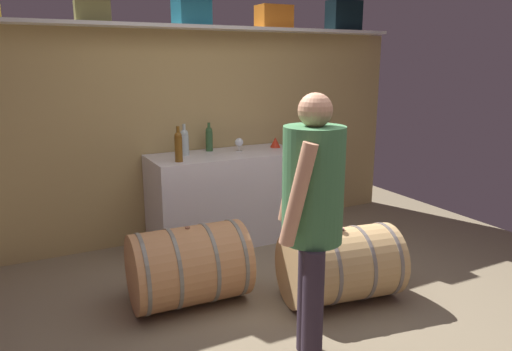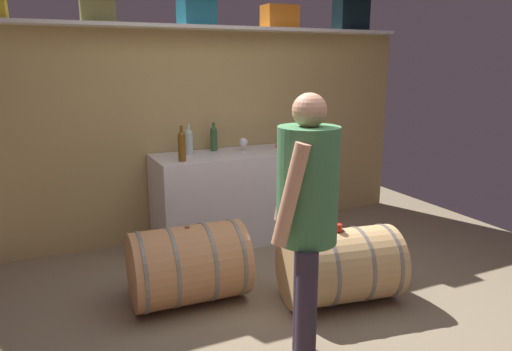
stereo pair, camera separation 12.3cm
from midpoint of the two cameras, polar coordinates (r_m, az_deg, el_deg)
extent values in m
cube|color=#827359|center=(3.88, 2.05, -14.19)|extent=(6.05, 7.48, 0.02)
cube|color=tan|center=(4.97, -6.47, 4.77)|extent=(4.85, 0.10, 2.09)
cube|color=silver|center=(4.78, -6.20, 17.17)|extent=(4.46, 0.40, 0.03)
cube|color=olive|center=(4.57, -17.72, 18.94)|extent=(0.30, 0.20, 0.31)
cube|color=#1E7088|center=(4.79, -6.37, 18.95)|extent=(0.33, 0.27, 0.27)
cube|color=orange|center=(5.15, 3.55, 18.41)|extent=(0.35, 0.25, 0.23)
cube|color=black|center=(5.64, 11.92, 18.21)|extent=(0.37, 0.22, 0.32)
cube|color=white|center=(4.82, -2.35, -2.62)|extent=(1.51, 0.65, 0.91)
cylinder|color=brown|center=(4.36, -8.05, 3.15)|extent=(0.07, 0.07, 0.22)
sphere|color=brown|center=(4.34, -8.10, 4.77)|extent=(0.07, 0.07, 0.07)
cylinder|color=brown|center=(4.33, -8.12, 5.40)|extent=(0.03, 0.03, 0.08)
cylinder|color=#345C33|center=(4.84, -4.34, 4.12)|extent=(0.07, 0.07, 0.20)
sphere|color=#345C33|center=(4.83, -4.37, 5.42)|extent=(0.07, 0.07, 0.07)
cylinder|color=#345C33|center=(4.82, -4.38, 5.93)|extent=(0.03, 0.03, 0.07)
cylinder|color=#B3C5C2|center=(4.66, -7.28, 3.68)|extent=(0.08, 0.08, 0.20)
sphere|color=#B3C5C2|center=(4.65, -7.32, 5.05)|extent=(0.08, 0.08, 0.08)
cylinder|color=#B3C5C2|center=(4.64, -7.34, 5.67)|extent=(0.03, 0.03, 0.08)
cylinder|color=white|center=(4.83, -0.77, 2.97)|extent=(0.07, 0.07, 0.00)
cylinder|color=white|center=(4.82, -0.77, 3.32)|extent=(0.01, 0.01, 0.06)
sphere|color=white|center=(4.81, -0.77, 4.02)|extent=(0.09, 0.09, 0.09)
sphere|color=maroon|center=(4.82, -0.77, 3.87)|extent=(0.05, 0.05, 0.05)
cone|color=red|center=(5.03, 3.63, 3.97)|extent=(0.11, 0.11, 0.11)
cylinder|color=tan|center=(3.74, 11.00, -10.55)|extent=(0.94, 0.69, 0.56)
cylinder|color=slate|center=(3.60, 5.74, -11.34)|extent=(0.12, 0.57, 0.57)
cylinder|color=slate|center=(3.68, 9.05, -10.85)|extent=(0.12, 0.57, 0.57)
cylinder|color=slate|center=(3.80, 12.89, -10.24)|extent=(0.12, 0.57, 0.57)
cylinder|color=slate|center=(3.91, 15.82, -9.75)|extent=(0.12, 0.57, 0.57)
cylinder|color=#824752|center=(3.63, 11.20, -6.45)|extent=(0.04, 0.04, 0.01)
cylinder|color=tan|center=(3.68, -7.13, -10.52)|extent=(0.88, 0.63, 0.59)
cylinder|color=slate|center=(3.62, -12.68, -11.24)|extent=(0.06, 0.60, 0.60)
cylinder|color=slate|center=(3.65, -9.22, -10.80)|extent=(0.06, 0.60, 0.60)
cylinder|color=slate|center=(3.72, -5.08, -10.23)|extent=(0.06, 0.60, 0.60)
cylinder|color=slate|center=(3.78, -1.84, -9.74)|extent=(0.06, 0.60, 0.60)
cylinder|color=#8E5841|center=(3.57, -7.27, -6.12)|extent=(0.04, 0.04, 0.01)
cylinder|color=red|center=(3.60, 10.75, -6.15)|extent=(0.06, 0.06, 0.05)
cylinder|color=#332837|center=(3.06, 6.82, -13.72)|extent=(0.12, 0.12, 0.80)
cylinder|color=#332837|center=(2.81, 7.30, -16.46)|extent=(0.12, 0.12, 0.80)
cylinder|color=#437D4D|center=(2.66, 7.49, -1.18)|extent=(0.35, 0.35, 0.66)
sphere|color=tan|center=(2.59, 7.78, 7.71)|extent=(0.19, 0.19, 0.19)
cylinder|color=tan|center=(2.85, 5.15, -0.17)|extent=(0.19, 0.15, 0.56)
cylinder|color=tan|center=(2.47, 5.60, -2.35)|extent=(0.21, 0.17, 0.56)
camera|label=1|loc=(0.06, -89.02, 0.24)|focal=33.46mm
camera|label=2|loc=(0.06, 90.98, -0.24)|focal=33.46mm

